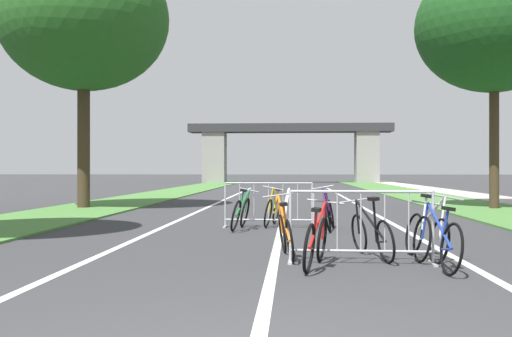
% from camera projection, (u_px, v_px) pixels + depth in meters
% --- Properties ---
extents(grass_verge_left, '(3.17, 67.72, 0.05)m').
position_uv_depth(grass_verge_left, '(165.00, 194.00, 31.98)').
color(grass_verge_left, '#477A38').
rests_on(grass_verge_left, ground).
extents(grass_verge_right, '(3.17, 67.72, 0.05)m').
position_uv_depth(grass_verge_right, '(414.00, 195.00, 31.17)').
color(grass_verge_right, '#477A38').
rests_on(grass_verge_right, ground).
extents(sidewalk_path_right, '(2.15, 67.72, 0.08)m').
position_uv_depth(sidewalk_path_right, '(466.00, 194.00, 31.01)').
color(sidewalk_path_right, '#ADA89E').
rests_on(sidewalk_path_right, ground).
extents(lane_stripe_center, '(0.14, 39.18, 0.01)m').
position_uv_depth(lane_stripe_center, '(286.00, 204.00, 23.48)').
color(lane_stripe_center, silver).
rests_on(lane_stripe_center, ground).
extents(lane_stripe_right_lane, '(0.14, 39.18, 0.01)m').
position_uv_depth(lane_stripe_right_lane, '(356.00, 204.00, 23.31)').
color(lane_stripe_right_lane, silver).
rests_on(lane_stripe_right_lane, ground).
extents(lane_stripe_left_lane, '(0.14, 39.18, 0.01)m').
position_uv_depth(lane_stripe_left_lane, '(216.00, 203.00, 23.64)').
color(lane_stripe_left_lane, silver).
rests_on(lane_stripe_left_lane, ground).
extents(overpass_bridge, '(20.17, 2.84, 5.85)m').
position_uv_depth(overpass_bridge, '(290.00, 144.00, 59.79)').
color(overpass_bridge, '#2D2D30').
rests_on(overpass_bridge, ground).
extents(tree_left_cypress_far, '(5.80, 5.80, 8.97)m').
position_uv_depth(tree_left_cypress_far, '(84.00, 19.00, 20.47)').
color(tree_left_cypress_far, '#3D2D1E').
rests_on(tree_left_cypress_far, ground).
extents(tree_right_maple_mid, '(5.20, 5.20, 8.35)m').
position_uv_depth(tree_right_maple_mid, '(494.00, 27.00, 20.04)').
color(tree_right_maple_mid, '#3D2D1E').
rests_on(tree_right_maple_mid, ground).
extents(crowd_barrier_nearest, '(2.09, 0.50, 1.05)m').
position_uv_depth(crowd_barrier_nearest, '(361.00, 228.00, 8.56)').
color(crowd_barrier_nearest, '#ADADB2').
rests_on(crowd_barrier_nearest, ground).
extents(crowd_barrier_second, '(2.09, 0.49, 1.05)m').
position_uv_depth(crowd_barrier_second, '(268.00, 205.00, 13.84)').
color(crowd_barrier_second, '#ADADB2').
rests_on(crowd_barrier_second, ground).
extents(bicycle_white_0, '(0.65, 1.65, 1.02)m').
position_uv_depth(bicycle_white_0, '(426.00, 234.00, 8.92)').
color(bicycle_white_0, black).
rests_on(bicycle_white_0, ground).
extents(bicycle_yellow_1, '(0.49, 1.68, 0.97)m').
position_uv_depth(bicycle_yellow_1, '(273.00, 210.00, 14.27)').
color(bicycle_yellow_1, black).
rests_on(bicycle_yellow_1, ground).
extents(bicycle_red_2, '(0.65, 1.70, 0.92)m').
position_uv_depth(bicycle_red_2, '(316.00, 241.00, 8.23)').
color(bicycle_red_2, black).
rests_on(bicycle_red_2, ground).
extents(bicycle_purple_3, '(0.60, 1.63, 1.02)m').
position_uv_depth(bicycle_purple_3, '(329.00, 213.00, 13.25)').
color(bicycle_purple_3, black).
rests_on(bicycle_purple_3, ground).
extents(bicycle_blue_4, '(0.48, 1.75, 0.91)m').
position_uv_depth(bicycle_blue_4, '(436.00, 241.00, 8.10)').
color(bicycle_blue_4, black).
rests_on(bicycle_blue_4, ground).
extents(bicycle_green_5, '(0.58, 1.73, 0.93)m').
position_uv_depth(bicycle_green_5, '(241.00, 213.00, 13.38)').
color(bicycle_green_5, black).
rests_on(bicycle_green_5, ground).
extents(bicycle_black_6, '(0.72, 1.69, 0.95)m').
position_uv_depth(bicycle_black_6, '(371.00, 234.00, 9.07)').
color(bicycle_black_6, black).
rests_on(bicycle_black_6, ground).
extents(bicycle_orange_7, '(0.54, 1.65, 0.98)m').
position_uv_depth(bicycle_orange_7, '(286.00, 234.00, 9.14)').
color(bicycle_orange_7, black).
rests_on(bicycle_orange_7, ground).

